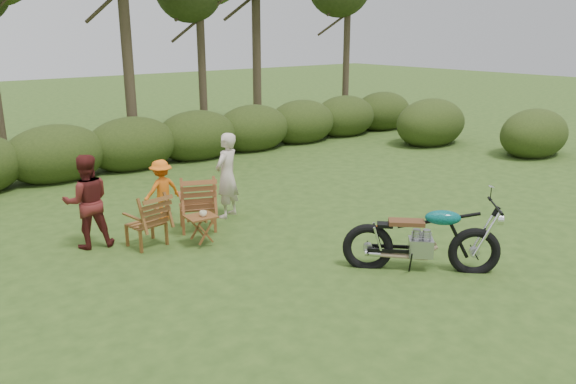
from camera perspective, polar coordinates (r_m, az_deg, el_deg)
ground at (r=8.80m, az=9.46°, el=-8.39°), size 80.00×80.00×0.00m
tree_line at (r=16.35m, az=-15.86°, el=16.25°), size 22.52×11.62×8.14m
motorcycle at (r=9.14m, az=13.17°, el=-7.64°), size 2.22×2.23×1.30m
lawn_chair_right at (r=10.74m, az=-9.08°, el=-3.75°), size 0.97×0.97×1.07m
lawn_chair_left at (r=10.14m, az=-14.07°, el=-5.27°), size 0.73×0.73×0.95m
side_table at (r=9.89m, az=-8.79°, el=-3.87°), size 0.55×0.47×0.53m
cup at (r=9.76m, az=-8.61°, el=-2.19°), size 0.15×0.15×0.10m
adult_a at (r=11.39m, az=-6.11°, el=-2.47°), size 0.73×0.63×1.70m
adult_b at (r=10.38m, az=-19.31°, el=-5.22°), size 0.92×0.79×1.63m
child at (r=11.44m, az=-12.52°, el=-2.69°), size 0.81×0.51×1.20m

